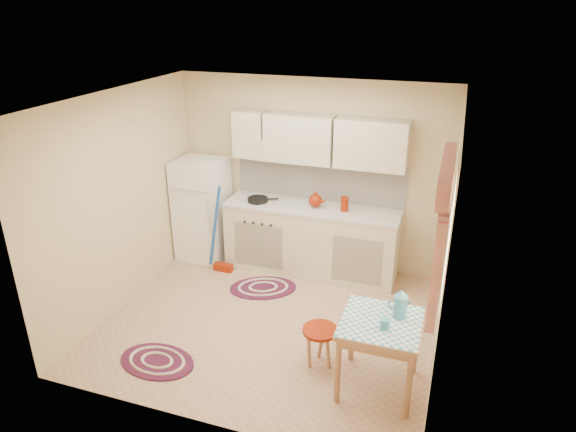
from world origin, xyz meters
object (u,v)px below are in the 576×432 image
object	(u,v)px
fridge	(203,209)
stool	(320,347)
table	(378,355)
base_cabinets	(311,240)

from	to	relation	value
fridge	stool	xyz separation A→B (m)	(2.18, -1.79, -0.49)
fridge	table	world-z (taller)	fridge
fridge	stool	distance (m)	2.86
fridge	stool	size ratio (longest dim) A/B	3.33
base_cabinets	stool	world-z (taller)	base_cabinets
stool	fridge	bearing A→B (deg)	140.60
fridge	base_cabinets	distance (m)	1.57
fridge	table	size ratio (longest dim) A/B	1.94
base_cabinets	stool	bearing A→B (deg)	-71.21
base_cabinets	stool	size ratio (longest dim) A/B	5.36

